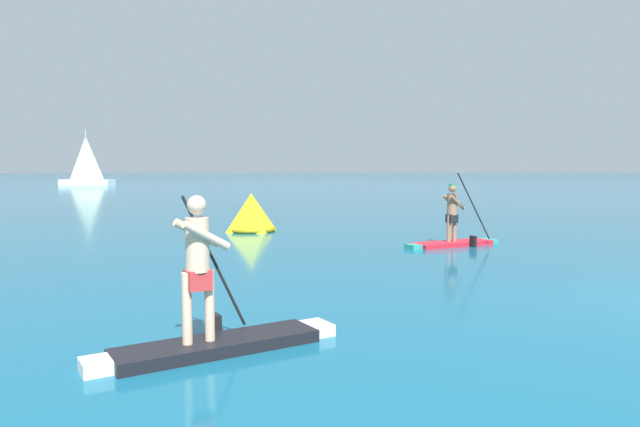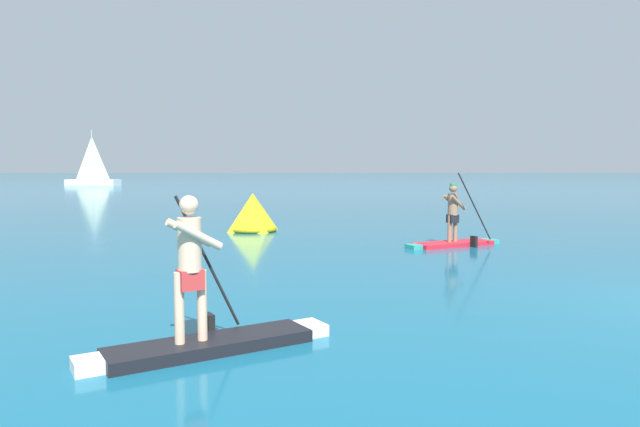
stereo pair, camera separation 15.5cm
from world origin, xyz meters
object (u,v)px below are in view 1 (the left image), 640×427
(sailboat_left_horizon, at_px, (87,179))
(paddleboarder_near_left, at_px, (213,320))
(race_marker_buoy, at_px, (251,214))
(paddleboarder_mid_center, at_px, (453,233))

(sailboat_left_horizon, bearing_deg, paddleboarder_near_left, -57.02)
(paddleboarder_near_left, relative_size, race_marker_buoy, 1.54)
(paddleboarder_near_left, height_order, race_marker_buoy, paddleboarder_near_left)
(paddleboarder_near_left, distance_m, race_marker_buoy, 12.29)
(paddleboarder_mid_center, relative_size, race_marker_buoy, 1.56)
(paddleboarder_near_left, distance_m, paddleboarder_mid_center, 9.96)
(sailboat_left_horizon, bearing_deg, race_marker_buoy, -52.93)
(paddleboarder_mid_center, bearing_deg, sailboat_left_horizon, 93.37)
(race_marker_buoy, xyz_separation_m, sailboat_left_horizon, (-22.37, 49.55, 0.20))
(paddleboarder_near_left, xyz_separation_m, sailboat_left_horizon, (-22.75, 61.83, 0.39))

